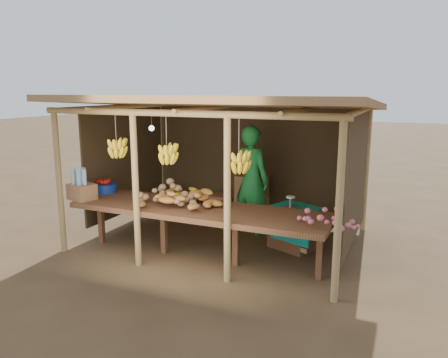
% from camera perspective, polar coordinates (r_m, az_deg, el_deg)
% --- Properties ---
extents(ground, '(60.00, 60.00, 0.00)m').
position_cam_1_polar(ground, '(7.49, 0.00, -7.89)').
color(ground, brown).
rests_on(ground, ground).
extents(stall_structure, '(4.70, 3.50, 2.43)m').
position_cam_1_polar(stall_structure, '(7.05, -0.26, 6.84)').
color(stall_structure, '#A58855').
rests_on(stall_structure, ground).
extents(counter, '(3.90, 1.05, 0.80)m').
position_cam_1_polar(counter, '(6.45, -3.38, -4.27)').
color(counter, brown).
rests_on(counter, ground).
extents(potato_heap, '(1.08, 0.70, 0.37)m').
position_cam_1_polar(potato_heap, '(6.68, -7.10, -1.61)').
color(potato_heap, '#97784E').
rests_on(potato_heap, counter).
extents(sweet_potato_heap, '(1.20, 0.78, 0.36)m').
position_cam_1_polar(sweet_potato_heap, '(6.49, -5.43, -1.98)').
color(sweet_potato_heap, '#B3712E').
rests_on(sweet_potato_heap, counter).
extents(onion_heap, '(0.85, 0.56, 0.36)m').
position_cam_1_polar(onion_heap, '(5.64, 13.29, -4.38)').
color(onion_heap, '#CD6370').
rests_on(onion_heap, counter).
extents(banana_pile, '(0.68, 0.51, 0.35)m').
position_cam_1_polar(banana_pile, '(6.98, -5.54, -1.08)').
color(banana_pile, '#FFF628').
rests_on(banana_pile, counter).
extents(tomato_basin, '(0.41, 0.41, 0.21)m').
position_cam_1_polar(tomato_basin, '(7.64, -15.29, -1.00)').
color(tomato_basin, navy).
rests_on(tomato_basin, counter).
extents(bottle_box, '(0.46, 0.40, 0.50)m').
position_cam_1_polar(bottle_box, '(7.21, -18.11, -1.07)').
color(bottle_box, '#946742').
rests_on(bottle_box, counter).
extents(vendor, '(0.81, 0.66, 1.90)m').
position_cam_1_polar(vendor, '(7.61, 3.59, -0.15)').
color(vendor, '#19732F').
rests_on(vendor, ground).
extents(tarp_crate, '(0.92, 0.87, 0.88)m').
position_cam_1_polar(tarp_crate, '(7.10, 9.16, -6.10)').
color(tarp_crate, brown).
rests_on(tarp_crate, ground).
extents(carton_stack, '(1.19, 0.48, 0.88)m').
position_cam_1_polar(carton_stack, '(8.49, 2.37, -2.80)').
color(carton_stack, '#946742').
rests_on(carton_stack, ground).
extents(burlap_sacks, '(0.90, 0.47, 0.64)m').
position_cam_1_polar(burlap_sacks, '(9.16, -7.22, -2.53)').
color(burlap_sacks, '#453520').
rests_on(burlap_sacks, ground).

